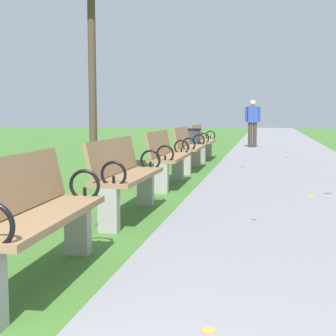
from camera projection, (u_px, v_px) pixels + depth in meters
name	position (u px, v px, depth m)	size (l,w,h in m)	color
paved_walkway	(280.00, 146.00, 18.11)	(3.18, 44.00, 0.02)	gray
park_bench_2	(33.00, 215.00, 3.41)	(0.52, 1.61, 0.90)	#93704C
park_bench_3	(125.00, 175.00, 5.63)	(0.49, 1.61, 0.90)	#93704C
park_bench_4	(167.00, 157.00, 8.05)	(0.49, 1.60, 0.90)	#93704C
park_bench_5	(189.00, 147.00, 10.30)	(0.48, 1.60, 0.90)	#93704C
park_bench_6	(203.00, 141.00, 12.61)	(0.48, 1.60, 0.90)	#93704C
pedestrian_walking	(253.00, 121.00, 17.01)	(0.53, 0.27, 1.62)	#3D3328
trash_bin	(191.00, 146.00, 11.59)	(0.48, 0.48, 0.84)	#38383D
scattered_leaves	(217.00, 197.00, 6.99)	(4.93, 15.85, 0.02)	#BC842D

